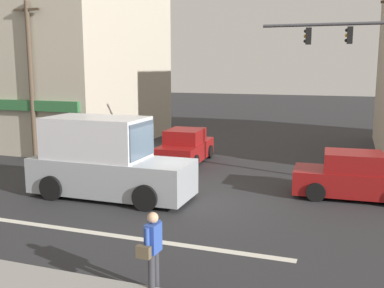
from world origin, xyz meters
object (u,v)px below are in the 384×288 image
(utility_pole_near_left, at_px, (31,79))
(traffic_light_mast, at_px, (368,74))
(sedan_crossing_center, at_px, (186,147))
(pedestrian_foreground_with_bag, at_px, (153,248))
(sedan_approaching_near, at_px, (355,177))
(box_truck_crossing_rightbound, at_px, (106,161))

(utility_pole_near_left, height_order, traffic_light_mast, utility_pole_near_left)
(sedan_crossing_center, height_order, pedestrian_foreground_with_bag, pedestrian_foreground_with_bag)
(sedan_approaching_near, xyz_separation_m, pedestrian_foreground_with_bag, (-3.74, -8.37, 0.24))
(sedan_approaching_near, height_order, pedestrian_foreground_with_bag, pedestrian_foreground_with_bag)
(traffic_light_mast, height_order, pedestrian_foreground_with_bag, traffic_light_mast)
(sedan_approaching_near, bearing_deg, box_truck_crossing_rightbound, -161.39)
(sedan_crossing_center, bearing_deg, pedestrian_foreground_with_bag, -72.55)
(box_truck_crossing_rightbound, bearing_deg, sedan_approaching_near, 18.61)
(traffic_light_mast, height_order, box_truck_crossing_rightbound, traffic_light_mast)
(sedan_crossing_center, xyz_separation_m, box_truck_crossing_rightbound, (-0.60, -6.20, 0.54))
(pedestrian_foreground_with_bag, bearing_deg, sedan_crossing_center, 107.45)
(utility_pole_near_left, bearing_deg, box_truck_crossing_rightbound, -34.19)
(utility_pole_near_left, relative_size, sedan_approaching_near, 1.78)
(sedan_approaching_near, distance_m, pedestrian_foreground_with_bag, 9.17)
(utility_pole_near_left, xyz_separation_m, pedestrian_foreground_with_bag, (10.87, -10.10, -2.92))
(utility_pole_near_left, xyz_separation_m, traffic_light_mast, (14.87, -0.16, 0.31))
(pedestrian_foreground_with_bag, bearing_deg, sedan_approaching_near, 65.89)
(utility_pole_near_left, relative_size, pedestrian_foreground_with_bag, 4.46)
(traffic_light_mast, bearing_deg, pedestrian_foreground_with_bag, -111.94)
(sedan_approaching_near, xyz_separation_m, box_truck_crossing_rightbound, (-8.07, -2.72, 0.54))
(utility_pole_near_left, distance_m, pedestrian_foreground_with_bag, 15.12)
(utility_pole_near_left, distance_m, sedan_approaching_near, 15.05)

